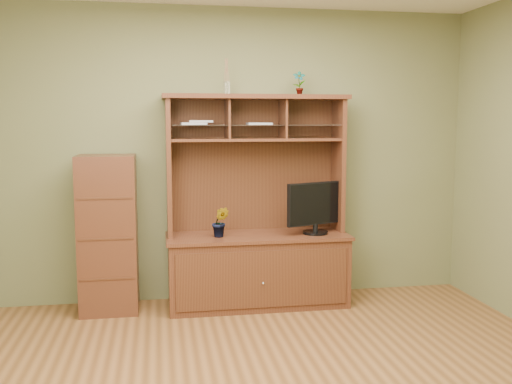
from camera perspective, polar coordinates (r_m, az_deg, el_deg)
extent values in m
cube|color=brown|center=(5.34, -2.39, 3.70)|extent=(4.50, 0.02, 2.70)
cube|color=brown|center=(1.47, 18.18, -5.66)|extent=(4.50, 0.02, 2.70)
cube|color=#401F12|center=(5.24, 0.15, -7.91)|extent=(1.60, 0.55, 0.62)
cube|color=#37190F|center=(4.97, 0.71, -8.73)|extent=(1.50, 0.01, 0.50)
sphere|color=silver|center=(4.97, 0.74, -9.12)|extent=(0.02, 0.02, 0.02)
cube|color=#401F12|center=(5.16, 0.15, -4.42)|extent=(1.64, 0.59, 0.03)
cube|color=#401F12|center=(5.10, -8.72, 2.62)|extent=(0.04, 0.35, 1.25)
cube|color=#401F12|center=(5.36, 8.22, 2.84)|extent=(0.04, 0.35, 1.25)
cube|color=#37190F|center=(5.33, -0.34, 2.90)|extent=(1.52, 0.02, 1.25)
cube|color=#401F12|center=(5.16, -0.04, 9.48)|extent=(1.66, 0.40, 0.04)
cube|color=#401F12|center=(5.16, -0.04, 5.26)|extent=(1.52, 0.32, 0.02)
cube|color=#401F12|center=(5.12, -2.86, 7.32)|extent=(0.02, 0.31, 0.35)
cube|color=#401F12|center=(5.20, 2.73, 7.32)|extent=(0.02, 0.31, 0.35)
cube|color=silver|center=(5.15, -0.02, 6.70)|extent=(1.50, 0.27, 0.01)
cylinder|color=black|center=(5.21, 5.94, -4.05)|extent=(0.23, 0.23, 0.02)
cylinder|color=black|center=(5.20, 5.95, -3.53)|extent=(0.05, 0.05, 0.07)
cube|color=black|center=(5.17, 5.98, -1.15)|extent=(0.57, 0.26, 0.38)
imported|color=#395D20|center=(5.03, -3.59, -3.01)|extent=(0.17, 0.15, 0.27)
imported|color=#345E21|center=(5.25, 4.34, 10.82)|extent=(0.13, 0.10, 0.22)
cylinder|color=silver|center=(5.13, -2.96, 10.34)|extent=(0.06, 0.06, 0.11)
cylinder|color=#8A6345|center=(5.14, -2.97, 12.09)|extent=(0.04, 0.04, 0.20)
cube|color=silver|center=(5.09, -6.27, 6.81)|extent=(0.23, 0.18, 0.02)
cube|color=silver|center=(5.10, -5.48, 7.05)|extent=(0.22, 0.18, 0.02)
cube|color=silver|center=(5.16, 0.32, 6.85)|extent=(0.21, 0.17, 0.02)
cube|color=#401F12|center=(5.15, -14.56, -4.08)|extent=(0.49, 0.44, 1.38)
cube|color=#37190F|center=(5.01, -14.65, -8.43)|extent=(0.45, 0.01, 0.02)
cube|color=#37190F|center=(4.93, -14.77, -4.58)|extent=(0.45, 0.01, 0.01)
cube|color=#37190F|center=(4.87, -14.90, -0.61)|extent=(0.45, 0.01, 0.02)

